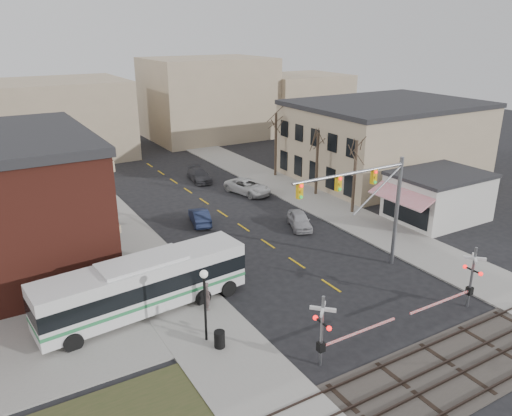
{
  "coord_description": "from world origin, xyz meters",
  "views": [
    {
      "loc": [
        -19.42,
        -20.89,
        16.3
      ],
      "look_at": [
        -1.45,
        9.41,
        3.5
      ],
      "focal_mm": 35.0,
      "sensor_mm": 36.0,
      "label": 1
    }
  ],
  "objects_px": {
    "car_b": "(200,217)",
    "car_d": "(199,175)",
    "street_lamp": "(205,291)",
    "pedestrian_far": "(150,279)",
    "traffic_signal_mast": "(371,195)",
    "car_a": "(300,220)",
    "pedestrian_near": "(207,296)",
    "rr_crossing_east": "(467,280)",
    "transit_bus": "(144,284)",
    "rr_crossing_west": "(328,330)",
    "trash_bin": "(220,339)",
    "car_c": "(248,187)"
  },
  "relations": [
    {
      "from": "transit_bus",
      "to": "car_b",
      "type": "relative_size",
      "value": 3.2
    },
    {
      "from": "transit_bus",
      "to": "street_lamp",
      "type": "relative_size",
      "value": 3.06
    },
    {
      "from": "car_d",
      "to": "pedestrian_far",
      "type": "height_order",
      "value": "pedestrian_far"
    },
    {
      "from": "street_lamp",
      "to": "rr_crossing_east",
      "type": "bearing_deg",
      "value": -18.12
    },
    {
      "from": "transit_bus",
      "to": "pedestrian_near",
      "type": "distance_m",
      "value": 3.81
    },
    {
      "from": "car_b",
      "to": "car_d",
      "type": "height_order",
      "value": "car_b"
    },
    {
      "from": "street_lamp",
      "to": "car_a",
      "type": "height_order",
      "value": "street_lamp"
    },
    {
      "from": "traffic_signal_mast",
      "to": "car_a",
      "type": "height_order",
      "value": "traffic_signal_mast"
    },
    {
      "from": "pedestrian_near",
      "to": "pedestrian_far",
      "type": "bearing_deg",
      "value": 33.63
    },
    {
      "from": "street_lamp",
      "to": "transit_bus",
      "type": "bearing_deg",
      "value": 111.45
    },
    {
      "from": "transit_bus",
      "to": "car_b",
      "type": "height_order",
      "value": "transit_bus"
    },
    {
      "from": "transit_bus",
      "to": "traffic_signal_mast",
      "type": "relative_size",
      "value": 1.41
    },
    {
      "from": "traffic_signal_mast",
      "to": "street_lamp",
      "type": "distance_m",
      "value": 13.63
    },
    {
      "from": "rr_crossing_west",
      "to": "pedestrian_far",
      "type": "relative_size",
      "value": 3.22
    },
    {
      "from": "transit_bus",
      "to": "car_a",
      "type": "bearing_deg",
      "value": 21.7
    },
    {
      "from": "traffic_signal_mast",
      "to": "trash_bin",
      "type": "relative_size",
      "value": 9.79
    },
    {
      "from": "car_b",
      "to": "pedestrian_far",
      "type": "bearing_deg",
      "value": 64.33
    },
    {
      "from": "traffic_signal_mast",
      "to": "street_lamp",
      "type": "relative_size",
      "value": 2.16
    },
    {
      "from": "rr_crossing_east",
      "to": "car_b",
      "type": "xyz_separation_m",
      "value": [
        -8.02,
        21.11,
        -1.3
      ]
    },
    {
      "from": "transit_bus",
      "to": "car_d",
      "type": "height_order",
      "value": "transit_bus"
    },
    {
      "from": "transit_bus",
      "to": "traffic_signal_mast",
      "type": "distance_m",
      "value": 15.82
    },
    {
      "from": "car_b",
      "to": "pedestrian_far",
      "type": "height_order",
      "value": "pedestrian_far"
    },
    {
      "from": "rr_crossing_west",
      "to": "transit_bus",
      "type": "bearing_deg",
      "value": 123.97
    },
    {
      "from": "trash_bin",
      "to": "rr_crossing_west",
      "type": "bearing_deg",
      "value": -42.47
    },
    {
      "from": "street_lamp",
      "to": "pedestrian_far",
      "type": "distance_m",
      "value": 7.1
    },
    {
      "from": "street_lamp",
      "to": "car_c",
      "type": "relative_size",
      "value": 0.8
    },
    {
      "from": "traffic_signal_mast",
      "to": "rr_crossing_west",
      "type": "height_order",
      "value": "traffic_signal_mast"
    },
    {
      "from": "traffic_signal_mast",
      "to": "car_b",
      "type": "distance_m",
      "value": 16.41
    },
    {
      "from": "rr_crossing_east",
      "to": "car_d",
      "type": "distance_m",
      "value": 33.11
    },
    {
      "from": "pedestrian_near",
      "to": "traffic_signal_mast",
      "type": "bearing_deg",
      "value": -91.15
    },
    {
      "from": "rr_crossing_west",
      "to": "pedestrian_near",
      "type": "height_order",
      "value": "rr_crossing_west"
    },
    {
      "from": "car_c",
      "to": "pedestrian_far",
      "type": "xyz_separation_m",
      "value": [
        -15.69,
        -14.68,
        0.25
      ]
    },
    {
      "from": "car_d",
      "to": "pedestrian_near",
      "type": "xyz_separation_m",
      "value": [
        -11.0,
        -25.21,
        0.36
      ]
    },
    {
      "from": "car_b",
      "to": "car_d",
      "type": "bearing_deg",
      "value": -100.51
    },
    {
      "from": "rr_crossing_east",
      "to": "car_d",
      "type": "height_order",
      "value": "rr_crossing_east"
    },
    {
      "from": "car_a",
      "to": "rr_crossing_west",
      "type": "bearing_deg",
      "value": -98.82
    },
    {
      "from": "pedestrian_near",
      "to": "car_d",
      "type": "bearing_deg",
      "value": -19.96
    },
    {
      "from": "rr_crossing_west",
      "to": "street_lamp",
      "type": "relative_size",
      "value": 1.32
    },
    {
      "from": "pedestrian_near",
      "to": "pedestrian_far",
      "type": "height_order",
      "value": "pedestrian_near"
    },
    {
      "from": "car_d",
      "to": "car_c",
      "type": "bearing_deg",
      "value": -62.61
    },
    {
      "from": "transit_bus",
      "to": "pedestrian_far",
      "type": "bearing_deg",
      "value": 63.38
    },
    {
      "from": "pedestrian_near",
      "to": "pedestrian_far",
      "type": "distance_m",
      "value": 4.45
    },
    {
      "from": "car_a",
      "to": "car_d",
      "type": "distance_m",
      "value": 17.15
    },
    {
      "from": "car_d",
      "to": "trash_bin",
      "type": "bearing_deg",
      "value": -105.42
    },
    {
      "from": "street_lamp",
      "to": "car_c",
      "type": "distance_m",
      "value": 26.16
    },
    {
      "from": "rr_crossing_west",
      "to": "rr_crossing_east",
      "type": "height_order",
      "value": "same"
    },
    {
      "from": "car_b",
      "to": "pedestrian_far",
      "type": "distance_m",
      "value": 12.3
    },
    {
      "from": "pedestrian_near",
      "to": "car_a",
      "type": "bearing_deg",
      "value": -53.6
    },
    {
      "from": "rr_crossing_east",
      "to": "trash_bin",
      "type": "relative_size",
      "value": 5.97
    },
    {
      "from": "pedestrian_near",
      "to": "street_lamp",
      "type": "bearing_deg",
      "value": 157.16
    }
  ]
}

